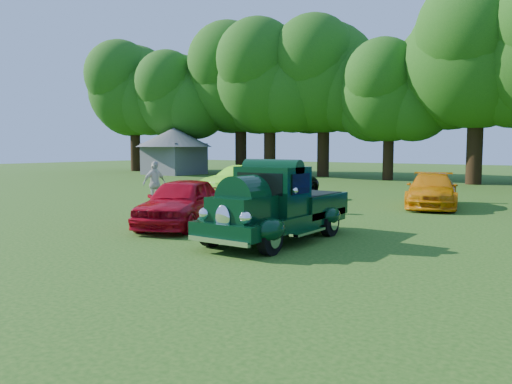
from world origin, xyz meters
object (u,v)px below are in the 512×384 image
Objects in this scene: spectator_pink at (256,189)px; spectator_white at (155,184)px; back_car_black at (271,186)px; spectator_grey at (274,187)px; back_car_lime at (242,181)px; back_car_orange at (432,190)px; gazebo at (174,146)px; hero_pickup at (277,208)px; red_convertible at (182,202)px.

spectator_white is at bearing 159.33° from spectator_pink.
spectator_white reaches higher than back_car_black.
back_car_black is 2.76× the size of spectator_grey.
back_car_lime is 0.91× the size of back_car_black.
back_car_black is 3.38m from spectator_grey.
gazebo is at bearing 141.04° from back_car_orange.
back_car_orange is 2.65× the size of spectator_pink.
hero_pickup is at bearing -44.13° from back_car_lime.
spectator_pink is 0.77m from spectator_grey.
hero_pickup is 9.18m from back_car_orange.
back_car_lime is 2.51× the size of spectator_white.
spectator_pink is at bearing -74.35° from spectator_white.
back_car_black reaches higher than back_car_orange.
spectator_grey is at bearing -36.81° from back_car_lime.
back_car_orange is at bearing 17.51° from back_car_black.
hero_pickup is 1.13× the size of red_convertible.
spectator_pink is at bearing -39.70° from gazebo.
gazebo is (-19.79, 20.10, 1.70)m from red_convertible.
hero_pickup is 10.72m from back_car_lime.
gazebo is (-23.21, 20.35, 1.62)m from hero_pickup.
back_car_black is 6.36m from back_car_orange.
gazebo is at bearing 169.80° from spectator_grey.
back_car_lime is at bearing 1.50° from spectator_white.
spectator_white is at bearing -47.73° from gazebo.
hero_pickup is at bearing -103.75° from spectator_white.
back_car_lime is at bearing 159.32° from back_car_black.
back_car_lime reaches higher than back_car_orange.
back_car_orange is at bearing 82.58° from hero_pickup.
spectator_grey reaches higher than back_car_lime.
spectator_white is (-0.66, -4.82, 0.15)m from back_car_lime.
back_car_lime is 20.37m from gazebo.
gazebo is (-18.31, 13.09, 1.73)m from back_car_black.
hero_pickup is 2.66× the size of spectator_white.
red_convertible is 7.17m from back_car_black.
hero_pickup is at bearing -55.27° from back_car_black.
back_car_lime is at bearing 92.33° from red_convertible.
spectator_pink is at bearing -143.91° from back_car_orange.
red_convertible reaches higher than back_car_orange.
back_car_lime is 2.62× the size of spectator_pink.
back_car_orange is (1.19, 9.11, -0.15)m from hero_pickup.
spectator_pink is at bearing -43.89° from back_car_lime.
hero_pickup reaches higher than back_car_black.
spectator_pink reaches higher than back_car_lime.
spectator_pink is at bearing 130.70° from hero_pickup.
spectator_white is at bearing -160.93° from back_car_orange.
red_convertible is 0.85× the size of back_car_black.
spectator_grey is at bearing -66.17° from spectator_white.
hero_pickup is 1.05× the size of back_car_orange.
hero_pickup reaches higher than spectator_grey.
spectator_pink reaches higher than red_convertible.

